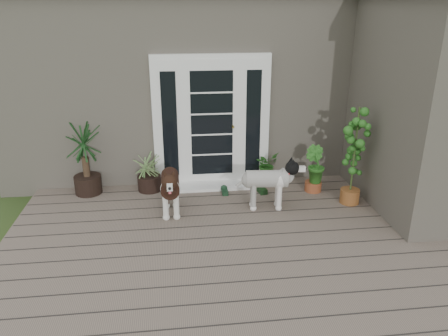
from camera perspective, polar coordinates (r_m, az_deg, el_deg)
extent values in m
cube|color=#6B5B4C|center=(5.52, 2.77, -11.21)|extent=(6.20, 4.60, 0.12)
cube|color=#665E54|center=(9.00, -1.62, 11.71)|extent=(7.40, 4.00, 3.10)
cube|color=#665E54|center=(6.96, 25.82, 6.89)|extent=(1.60, 2.40, 3.10)
cube|color=white|center=(7.06, -1.65, 6.18)|extent=(1.90, 0.14, 2.15)
cube|color=white|center=(7.21, -1.41, -2.32)|extent=(1.60, 0.40, 0.05)
imported|color=#175218|center=(7.27, 5.64, -0.42)|extent=(0.53, 0.53, 0.48)
imported|color=#175217|center=(7.12, 11.80, -0.94)|extent=(0.51, 0.51, 0.55)
imported|color=#1B5F21|center=(7.51, 17.86, 0.03)|extent=(0.54, 0.54, 0.64)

